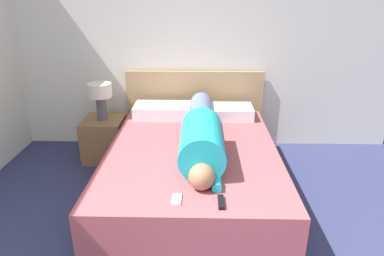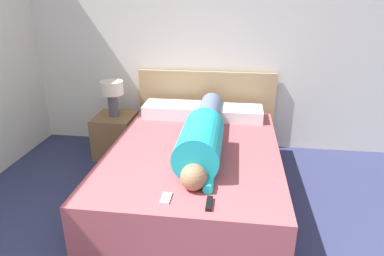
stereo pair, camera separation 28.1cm
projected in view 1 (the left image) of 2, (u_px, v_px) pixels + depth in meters
name	position (u px, v px, depth m)	size (l,w,h in m)	color
wall_back	(181.00, 37.00, 3.87)	(5.02, 0.06, 2.60)	silver
bed	(192.00, 171.00, 3.13)	(1.49, 2.04, 0.48)	#A84C51
headboard	(195.00, 109.00, 4.12)	(1.61, 0.04, 0.92)	tan
nightstand	(105.00, 139.00, 3.85)	(0.43, 0.46, 0.47)	brown
table_lamp	(100.00, 95.00, 3.66)	(0.25, 0.25, 0.40)	#4C4C51
person_lying	(202.00, 133.00, 2.98)	(0.35, 1.74, 0.35)	#936B4C
pillow_near_headboard	(163.00, 111.00, 3.78)	(0.61, 0.35, 0.14)	white
pillow_second	(226.00, 112.00, 3.76)	(0.58, 0.35, 0.13)	white
tv_remote	(221.00, 202.00, 2.24)	(0.04, 0.15, 0.02)	black
cell_phone	(177.00, 199.00, 2.28)	(0.06, 0.13, 0.01)	#B2B7BC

